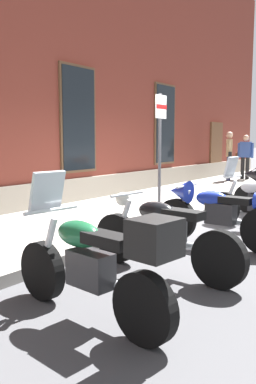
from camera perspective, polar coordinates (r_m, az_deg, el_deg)
The scene contains 8 objects.
ground_plane at distance 8.31m, azimuth 9.01°, elevation -4.03°, with size 140.00×140.00×0.00m, color #424244.
sidewalk at distance 9.07m, azimuth 0.30°, elevation -2.48°, with size 30.33×3.07×0.15m, color gray.
motorcycle_green_touring at distance 3.65m, azimuth -4.58°, elevation -9.83°, with size 0.68×1.98×1.33m.
motorcycle_black_naked at distance 4.97m, azimuth 4.78°, elevation -6.03°, with size 0.62×2.16×0.95m.
motorcycle_blue_sport at distance 6.37m, azimuth 11.84°, elevation -2.64°, with size 0.62×2.11×0.98m.
pedestrian_tan_coat at distance 15.09m, azimuth 13.96°, elevation 5.31°, with size 0.62×0.39×1.75m.
pedestrian_blue_top at distance 15.76m, azimuth 16.08°, elevation 5.06°, with size 0.23×0.66×1.64m.
parking_sign at distance 7.95m, azimuth 4.52°, elevation 7.66°, with size 0.36×0.07×2.34m.
Camera 1 is at (-7.30, -3.61, 1.63)m, focal length 38.12 mm.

